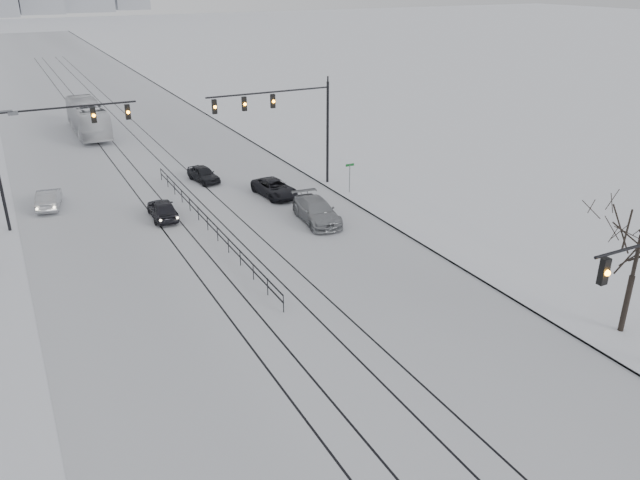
# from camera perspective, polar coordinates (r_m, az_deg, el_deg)

# --- Properties ---
(road) EXTENTS (22.00, 260.00, 0.02)m
(road) POSITION_cam_1_polar(r_m,az_deg,el_deg) (69.42, -17.96, 9.29)
(road) COLOR silver
(road) RESTS_ON ground
(sidewalk_east) EXTENTS (5.00, 260.00, 0.16)m
(sidewalk_east) POSITION_cam_1_polar(r_m,az_deg,el_deg) (72.74, -7.35, 10.89)
(sidewalk_east) COLOR silver
(sidewalk_east) RESTS_ON ground
(curb) EXTENTS (0.10, 260.00, 0.12)m
(curb) POSITION_cam_1_polar(r_m,az_deg,el_deg) (71.96, -9.21, 10.63)
(curb) COLOR gray
(curb) RESTS_ON ground
(tram_rails) EXTENTS (5.30, 180.00, 0.01)m
(tram_rails) POSITION_cam_1_polar(r_m,az_deg,el_deg) (50.47, -13.72, 4.74)
(tram_rails) COLOR black
(tram_rails) RESTS_ON ground
(traffic_mast_ne) EXTENTS (9.60, 0.37, 8.00)m
(traffic_mast_ne) POSITION_cam_1_polar(r_m,az_deg,el_deg) (46.91, -2.97, 11.26)
(traffic_mast_ne) COLOR black
(traffic_mast_ne) RESTS_ON ground
(traffic_mast_nw) EXTENTS (9.10, 0.37, 8.00)m
(traffic_mast_nw) POSITION_cam_1_polar(r_m,az_deg,el_deg) (43.99, -23.92, 8.23)
(traffic_mast_nw) COLOR black
(traffic_mast_nw) RESTS_ON ground
(bare_tree) EXTENTS (4.40, 4.40, 6.10)m
(bare_tree) POSITION_cam_1_polar(r_m,az_deg,el_deg) (30.79, 27.15, -0.46)
(bare_tree) COLOR black
(bare_tree) RESTS_ON ground
(median_fence) EXTENTS (0.06, 24.00, 1.00)m
(median_fence) POSITION_cam_1_polar(r_m,az_deg,el_deg) (41.19, -10.25, 1.54)
(median_fence) COLOR black
(median_fence) RESTS_ON ground
(street_sign) EXTENTS (0.70, 0.06, 2.40)m
(street_sign) POSITION_cam_1_polar(r_m,az_deg,el_deg) (47.01, 2.74, 6.05)
(street_sign) COLOR #595B60
(street_sign) RESTS_ON ground
(sedan_sb_inner) EXTENTS (1.82, 4.11, 1.37)m
(sedan_sb_inner) POSITION_cam_1_polar(r_m,az_deg,el_deg) (43.83, -14.20, 2.77)
(sedan_sb_inner) COLOR black
(sedan_sb_inner) RESTS_ON ground
(sedan_sb_outer) EXTENTS (2.16, 4.27, 1.34)m
(sedan_sb_outer) POSITION_cam_1_polar(r_m,az_deg,el_deg) (48.51, -23.56, 3.47)
(sedan_sb_outer) COLOR #999BA0
(sedan_sb_outer) RESTS_ON ground
(sedan_nb_front) EXTENTS (2.48, 4.64, 1.24)m
(sedan_nb_front) POSITION_cam_1_polar(r_m,az_deg,el_deg) (46.97, -4.18, 4.74)
(sedan_nb_front) COLOR black
(sedan_nb_front) RESTS_ON ground
(sedan_nb_right) EXTENTS (2.65, 5.43, 1.52)m
(sedan_nb_right) POSITION_cam_1_polar(r_m,az_deg,el_deg) (41.90, -0.31, 2.66)
(sedan_nb_right) COLOR gray
(sedan_nb_right) RESTS_ON ground
(sedan_nb_far) EXTENTS (2.06, 3.83, 1.24)m
(sedan_nb_far) POSITION_cam_1_polar(r_m,az_deg,el_deg) (51.06, -10.61, 5.93)
(sedan_nb_far) COLOR black
(sedan_nb_far) RESTS_ON ground
(box_truck) EXTENTS (2.85, 11.97, 3.33)m
(box_truck) POSITION_cam_1_polar(r_m,az_deg,el_deg) (69.62, -20.46, 10.41)
(box_truck) COLOR silver
(box_truck) RESTS_ON ground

